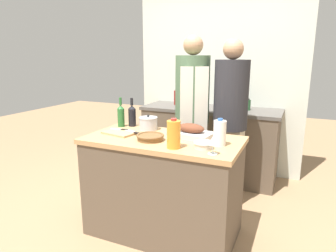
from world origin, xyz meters
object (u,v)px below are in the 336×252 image
(wine_bottle_dark, at_px, (121,115))
(condiment_bottle_short, at_px, (176,98))
(roasting_pan, at_px, (191,132))
(stock_pot, at_px, (148,123))
(knife_chef, at_px, (134,132))
(knife_paring, at_px, (120,129))
(wicker_basket, at_px, (150,137))
(stand_mixer, at_px, (234,98))
(person_cook_guest, at_px, (230,116))
(juice_jug, at_px, (174,134))
(person_cook_aproned, at_px, (192,111))
(milk_jug, at_px, (220,133))
(mixing_bowl, at_px, (203,145))
(wine_glass_left, at_px, (213,141))
(cutting_board, at_px, (120,133))
(wine_bottle_green, at_px, (132,115))
(condiment_bottle_tall, at_px, (248,105))

(wine_bottle_dark, relative_size, condiment_bottle_short, 1.38)
(roasting_pan, height_order, stock_pot, stock_pot)
(knife_chef, bearing_deg, knife_paring, 168.49)
(wicker_basket, relative_size, knife_paring, 1.34)
(roasting_pan, xyz_separation_m, wine_bottle_dark, (-0.75, 0.09, 0.07))
(stand_mixer, xyz_separation_m, condiment_bottle_short, (-0.77, 0.06, -0.04))
(condiment_bottle_short, xyz_separation_m, person_cook_guest, (0.87, -0.70, -0.05))
(knife_chef, distance_m, person_cook_guest, 1.01)
(juice_jug, relative_size, wine_bottle_dark, 0.79)
(knife_paring, xyz_separation_m, person_cook_aproned, (0.43, 0.73, 0.08))
(milk_jug, bearing_deg, mixing_bowl, -126.39)
(stock_pot, xyz_separation_m, milk_jug, (0.73, -0.23, 0.04))
(juice_jug, bearing_deg, wine_glass_left, -3.79)
(cutting_board, xyz_separation_m, stock_pot, (0.16, 0.24, 0.05))
(wicker_basket, relative_size, stock_pot, 1.33)
(mixing_bowl, height_order, wine_bottle_green, wine_bottle_green)
(condiment_bottle_short, bearing_deg, milk_jug, -56.82)
(wine_bottle_dark, distance_m, stand_mixer, 1.45)
(juice_jug, height_order, wine_glass_left, juice_jug)
(wicker_basket, distance_m, wine_bottle_green, 0.54)
(condiment_bottle_tall, distance_m, person_cook_aproned, 0.82)
(roasting_pan, relative_size, wine_glass_left, 2.98)
(mixing_bowl, relative_size, condiment_bottle_short, 0.72)
(knife_paring, relative_size, person_cook_guest, 0.10)
(juice_jug, bearing_deg, person_cook_guest, 78.53)
(roasting_pan, distance_m, condiment_bottle_short, 1.51)
(wine_glass_left, distance_m, knife_chef, 0.82)
(stock_pot, height_order, juice_jug, juice_jug)
(juice_jug, bearing_deg, milk_jug, 34.30)
(milk_jug, bearing_deg, person_cook_guest, 96.86)
(wine_bottle_green, xyz_separation_m, stand_mixer, (0.74, 1.14, 0.06))
(wine_bottle_green, xyz_separation_m, condiment_bottle_short, (-0.03, 1.19, 0.02))
(milk_jug, relative_size, condiment_bottle_tall, 1.48)
(stand_mixer, height_order, person_cook_guest, person_cook_guest)
(juice_jug, bearing_deg, person_cook_aproned, 101.79)
(cutting_board, relative_size, wine_bottle_green, 1.13)
(mixing_bowl, xyz_separation_m, wine_bottle_dark, (-0.94, 0.35, 0.08))
(condiment_bottle_short, bearing_deg, stand_mixer, -4.23)
(wine_glass_left, bearing_deg, wicker_basket, 166.44)
(wine_bottle_dark, bearing_deg, stock_pot, -0.45)
(roasting_pan, distance_m, stand_mixer, 1.30)
(wicker_basket, distance_m, condiment_bottle_tall, 1.62)
(mixing_bowl, relative_size, wine_bottle_dark, 0.52)
(milk_jug, xyz_separation_m, person_cook_aproned, (-0.50, 0.78, -0.00))
(roasting_pan, distance_m, milk_jug, 0.31)
(mixing_bowl, height_order, condiment_bottle_short, condiment_bottle_short)
(milk_jug, relative_size, wine_glass_left, 1.64)
(juice_jug, bearing_deg, mixing_bowl, 21.44)
(knife_paring, bearing_deg, mixing_bowl, -11.76)
(roasting_pan, xyz_separation_m, stock_pot, (-0.45, 0.09, 0.01))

